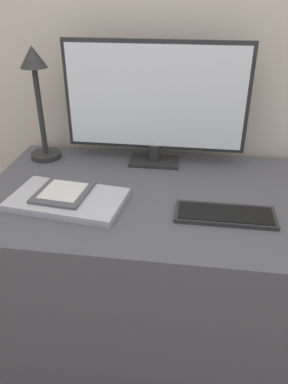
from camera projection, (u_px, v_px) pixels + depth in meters
The scene contains 7 objects.
wall_back at pixel (173, 31), 1.34m from camera, with size 3.60×0.05×2.40m.
desk at pixel (157, 282), 1.39m from camera, with size 1.16×0.67×0.75m.
monitor at pixel (155, 101), 1.31m from camera, with size 0.65×0.11×0.44m.
keyboard at pixel (225, 214), 1.09m from camera, with size 0.29×0.11×0.01m.
laptop at pixel (68, 200), 1.16m from camera, with size 0.37×0.24×0.02m.
ereader at pixel (63, 192), 1.17m from camera, with size 0.17×0.19×0.01m.
desk_lamp at pixel (37, 90), 1.34m from camera, with size 0.11×0.11×0.41m.
Camera 1 is at (0.10, -0.87, 1.35)m, focal length 35.00 mm.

